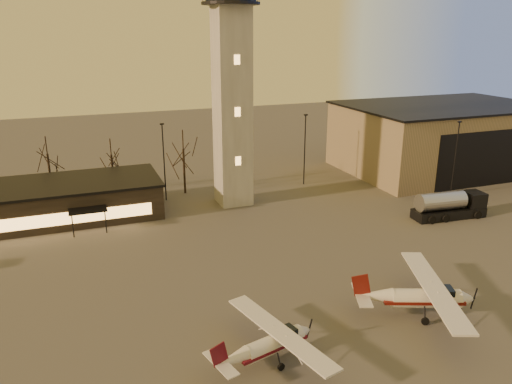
% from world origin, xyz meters
% --- Properties ---
extents(ground, '(220.00, 220.00, 0.00)m').
position_xyz_m(ground, '(0.00, 0.00, 0.00)').
color(ground, '#454340').
rests_on(ground, ground).
extents(control_tower, '(6.80, 6.80, 32.60)m').
position_xyz_m(control_tower, '(0.00, 30.00, 16.33)').
color(control_tower, gray).
rests_on(control_tower, ground).
extents(hangar, '(30.60, 20.60, 10.30)m').
position_xyz_m(hangar, '(36.00, 33.98, 5.15)').
color(hangar, '#9A8064').
rests_on(hangar, ground).
extents(terminal, '(25.40, 12.20, 4.30)m').
position_xyz_m(terminal, '(-21.99, 31.98, 2.16)').
color(terminal, black).
rests_on(terminal, ground).
extents(light_poles, '(58.50, 12.25, 10.14)m').
position_xyz_m(light_poles, '(0.50, 31.00, 5.41)').
color(light_poles, black).
rests_on(light_poles, ground).
extents(tree_row, '(37.20, 9.20, 8.80)m').
position_xyz_m(tree_row, '(-13.70, 39.16, 5.94)').
color(tree_row, black).
rests_on(tree_row, ground).
extents(cessna_front, '(10.21, 12.39, 3.50)m').
position_xyz_m(cessna_front, '(5.61, -0.85, 1.20)').
color(cessna_front, silver).
rests_on(cessna_front, ground).
extents(cessna_rear, '(8.53, 10.64, 2.94)m').
position_xyz_m(cessna_rear, '(-7.56, -1.73, 1.01)').
color(cessna_rear, silver).
rests_on(cessna_rear, ground).
extents(fuel_truck, '(8.96, 3.55, 3.25)m').
position_xyz_m(fuel_truck, '(22.09, 15.69, 1.28)').
color(fuel_truck, black).
rests_on(fuel_truck, ground).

